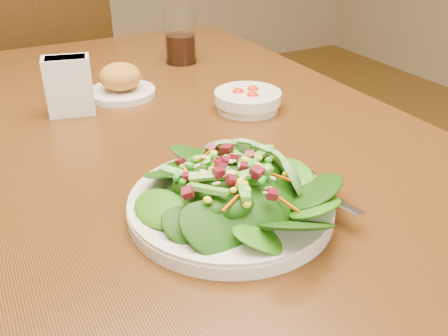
{
  "coord_description": "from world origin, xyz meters",
  "views": [
    {
      "loc": [
        -0.33,
        -0.87,
        1.15
      ],
      "look_at": [
        -0.05,
        -0.33,
        0.81
      ],
      "focal_mm": 40.0,
      "sensor_mm": 36.0,
      "label": 1
    }
  ],
  "objects": [
    {
      "name": "drinking_glass",
      "position": [
        0.17,
        0.35,
        0.81
      ],
      "size": [
        0.08,
        0.08,
        0.15
      ],
      "color": "silver",
      "rests_on": "dining_table"
    },
    {
      "name": "napkin_holder",
      "position": [
        -0.17,
        0.13,
        0.81
      ],
      "size": [
        0.1,
        0.07,
        0.12
      ],
      "rotation": [
        0.0,
        0.0,
        -0.23
      ],
      "color": "white",
      "rests_on": "dining_table"
    },
    {
      "name": "tomato_bowl",
      "position": [
        0.17,
        -0.02,
        0.77
      ],
      "size": [
        0.14,
        0.14,
        0.05
      ],
      "color": "silver",
      "rests_on": "dining_table"
    },
    {
      "name": "dining_table",
      "position": [
        0.0,
        0.0,
        0.65
      ],
      "size": [
        0.9,
        1.4,
        0.75
      ],
      "color": "#5C3614",
      "rests_on": "ground_plane"
    },
    {
      "name": "bread_plate",
      "position": [
        -0.05,
        0.18,
        0.78
      ],
      "size": [
        0.15,
        0.15,
        0.08
      ],
      "color": "silver",
      "rests_on": "dining_table"
    },
    {
      "name": "chair_far",
      "position": [
        -0.09,
        1.03,
        0.51
      ],
      "size": [
        0.53,
        0.53,
        0.96
      ],
      "rotation": [
        0.0,
        0.0,
        3.37
      ],
      "color": "#482A0B",
      "rests_on": "ground_plane"
    },
    {
      "name": "salad_plate",
      "position": [
        -0.04,
        -0.35,
        0.78
      ],
      "size": [
        0.3,
        0.29,
        0.08
      ],
      "rotation": [
        0.0,
        0.0,
        -0.41
      ],
      "color": "silver",
      "rests_on": "dining_table"
    }
  ]
}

